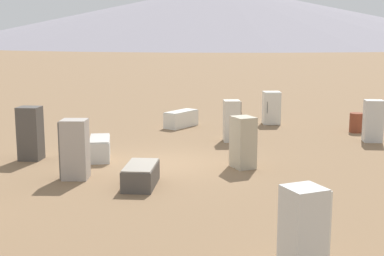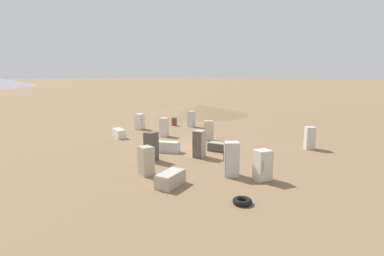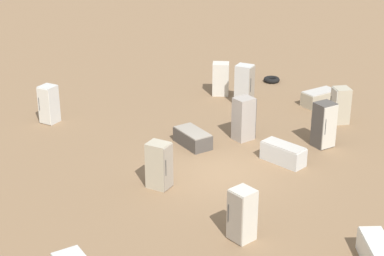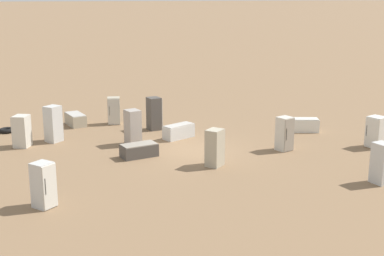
% 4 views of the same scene
% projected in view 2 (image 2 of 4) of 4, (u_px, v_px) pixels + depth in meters
% --- Properties ---
extents(ground_plane, '(1000.00, 1000.00, 0.00)m').
position_uv_depth(ground_plane, '(191.00, 146.00, 21.87)').
color(ground_plane, '#846647').
extents(dirt_mound, '(13.34, 13.34, 1.28)m').
position_uv_depth(dirt_mound, '(198.00, 109.00, 39.88)').
color(dirt_mound, '#7F6647').
rests_on(dirt_mound, ground_plane).
extents(discarded_fridge_0, '(0.80, 0.89, 1.69)m').
position_uv_depth(discarded_fridge_0, '(199.00, 144.00, 18.77)').
color(discarded_fridge_0, '#A89E93').
rests_on(discarded_fridge_0, ground_plane).
extents(discarded_fridge_1, '(0.73, 0.78, 1.59)m').
position_uv_depth(discarded_fridge_1, '(191.00, 119.00, 30.00)').
color(discarded_fridge_1, silver).
rests_on(discarded_fridge_1, ground_plane).
extents(discarded_fridge_2, '(0.75, 0.74, 1.49)m').
position_uv_depth(discarded_fridge_2, '(146.00, 161.00, 15.41)').
color(discarded_fridge_2, '#B2A88E').
rests_on(discarded_fridge_2, ground_plane).
extents(discarded_fridge_3, '(0.94, 0.94, 1.77)m').
position_uv_depth(discarded_fridge_3, '(231.00, 159.00, 15.18)').
color(discarded_fridge_3, silver).
rests_on(discarded_fridge_3, ground_plane).
extents(discarded_fridge_4, '(0.93, 0.92, 1.58)m').
position_uv_depth(discarded_fridge_4, '(209.00, 131.00, 23.64)').
color(discarded_fridge_4, '#B2A88E').
rests_on(discarded_fridge_4, ground_plane).
extents(discarded_fridge_5, '(1.73, 1.31, 0.70)m').
position_uv_depth(discarded_fridge_5, '(168.00, 147.00, 20.11)').
color(discarded_fridge_5, silver).
rests_on(discarded_fridge_5, ground_plane).
extents(discarded_fridge_6, '(0.95, 0.95, 1.48)m').
position_uv_depth(discarded_fridge_6, '(140.00, 121.00, 28.72)').
color(discarded_fridge_6, silver).
rests_on(discarded_fridge_6, ground_plane).
extents(discarded_fridge_7, '(0.80, 0.81, 1.73)m').
position_uv_depth(discarded_fridge_7, '(151.00, 146.00, 18.00)').
color(discarded_fridge_7, '#4C4742').
rests_on(discarded_fridge_7, ground_plane).
extents(discarded_fridge_8, '(1.15, 1.71, 0.66)m').
position_uv_depth(discarded_fridge_8, '(170.00, 179.00, 13.90)').
color(discarded_fridge_8, '#B2A88E').
rests_on(discarded_fridge_8, ground_plane).
extents(discarded_fridge_9, '(1.73, 1.17, 0.59)m').
position_uv_depth(discarded_fridge_9, '(220.00, 147.00, 20.29)').
color(discarded_fridge_9, '#4C4742').
rests_on(discarded_fridge_9, ground_plane).
extents(discarded_fridge_10, '(1.84, 1.11, 0.71)m').
position_uv_depth(discarded_fridge_10, '(119.00, 133.00, 24.86)').
color(discarded_fridge_10, silver).
rests_on(discarded_fridge_10, ground_plane).
extents(discarded_fridge_11, '(0.91, 0.93, 1.51)m').
position_uv_depth(discarded_fridge_11, '(263.00, 165.00, 14.60)').
color(discarded_fridge_11, beige).
rests_on(discarded_fridge_11, ground_plane).
extents(discarded_fridge_12, '(0.88, 0.89, 1.57)m').
position_uv_depth(discarded_fridge_12, '(310.00, 138.00, 20.87)').
color(discarded_fridge_12, silver).
rests_on(discarded_fridge_12, ground_plane).
extents(discarded_fridge_13, '(0.81, 0.82, 1.57)m').
position_uv_depth(discarded_fridge_13, '(164.00, 127.00, 25.27)').
color(discarded_fridge_13, beige).
rests_on(discarded_fridge_13, ground_plane).
extents(scrap_tire, '(0.79, 0.79, 0.22)m').
position_uv_depth(scrap_tire, '(242.00, 201.00, 11.95)').
color(scrap_tire, black).
rests_on(scrap_tire, ground_plane).
extents(rusty_barrel, '(0.55, 0.55, 0.81)m').
position_uv_depth(rusty_barrel, '(174.00, 122.00, 30.84)').
color(rusty_barrel, brown).
rests_on(rusty_barrel, ground_plane).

